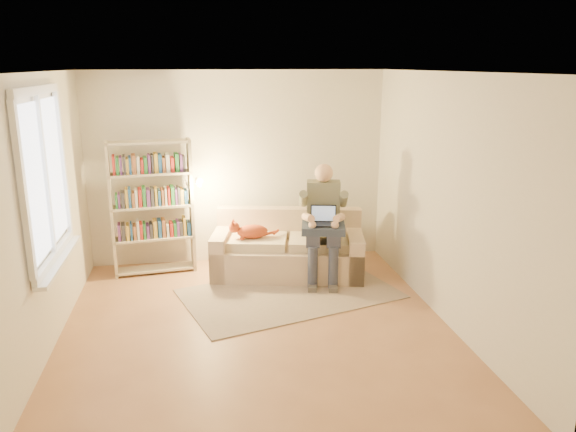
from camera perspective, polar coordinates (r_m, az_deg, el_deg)
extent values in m
plane|color=#9B6846|center=(5.96, -3.12, -11.47)|extent=(4.50, 4.50, 0.00)
cube|color=white|center=(5.32, -3.53, 14.41)|extent=(4.00, 4.50, 0.02)
cube|color=silver|center=(5.66, -23.89, -0.16)|extent=(0.02, 4.50, 2.60)
cube|color=silver|center=(6.03, 15.93, 1.48)|extent=(0.02, 4.50, 2.60)
cube|color=silver|center=(7.69, -5.12, 4.87)|extent=(4.00, 0.02, 2.60)
cube|color=silver|center=(3.38, 0.85, -8.70)|extent=(4.00, 0.02, 2.60)
plane|color=white|center=(5.76, -23.50, 3.73)|extent=(0.00, 1.50, 1.50)
cube|color=white|center=(5.68, -24.25, 11.57)|extent=(0.05, 1.50, 0.08)
cube|color=white|center=(5.95, -22.61, -3.72)|extent=(0.05, 1.50, 0.08)
cube|color=white|center=(5.76, -23.40, 3.74)|extent=(0.04, 0.05, 1.50)
cube|color=white|center=(5.96, -22.18, -4.17)|extent=(0.12, 1.52, 0.04)
cube|color=#CEB191|center=(7.34, -0.01, -4.47)|extent=(2.06, 1.24, 0.40)
cube|color=#CEB191|center=(7.53, 0.10, -0.68)|extent=(1.92, 0.59, 0.41)
cube|color=#CEB191|center=(7.40, -6.73, -3.70)|extent=(0.37, 0.89, 0.58)
cube|color=#CEB191|center=(7.32, 6.77, -3.90)|extent=(0.37, 0.89, 0.58)
cube|color=beige|center=(7.24, -3.45, -2.60)|extent=(0.92, 0.73, 0.12)
cube|color=beige|center=(7.20, 3.41, -2.70)|extent=(0.92, 0.73, 0.12)
cube|color=slate|center=(7.14, 3.61, 1.29)|extent=(0.46, 0.31, 0.57)
sphere|color=#DEAB82|center=(7.04, 3.66, 4.39)|extent=(0.23, 0.23, 0.23)
cube|color=#35394B|center=(6.97, 2.56, -1.98)|extent=(0.26, 0.49, 0.18)
cube|color=#35394B|center=(6.98, 4.62, -2.01)|extent=(0.26, 0.49, 0.18)
cylinder|color=#35394B|center=(6.87, 2.52, -5.28)|extent=(0.12, 0.12, 0.54)
cylinder|color=#35394B|center=(6.87, 4.62, -5.31)|extent=(0.12, 0.12, 0.54)
ellipsoid|color=#DC592B|center=(7.17, -3.50, -1.58)|extent=(0.43, 0.29, 0.18)
sphere|color=#DC592B|center=(7.15, -5.33, -1.16)|extent=(0.14, 0.14, 0.14)
cylinder|color=#DC592B|center=(7.20, -1.81, -1.76)|extent=(0.20, 0.08, 0.05)
cube|color=#283246|center=(6.92, 3.78, -1.23)|extent=(0.61, 0.53, 0.09)
cube|color=black|center=(6.87, 3.79, -0.87)|extent=(0.36, 0.28, 0.02)
cube|color=black|center=(6.95, 3.79, 0.28)|extent=(0.32, 0.12, 0.21)
plane|color=#8CA5CC|center=(6.95, 3.79, 0.28)|extent=(0.29, 0.11, 0.28)
cube|color=#C7B896|center=(7.43, -17.50, 0.52)|extent=(0.07, 0.27, 1.75)
cube|color=#C7B896|center=(7.47, -9.79, 1.09)|extent=(0.07, 0.27, 1.75)
cube|color=#C7B896|center=(7.68, -13.25, -5.20)|extent=(1.07, 0.39, 0.03)
cube|color=#C7B896|center=(7.54, -13.44, -2.16)|extent=(1.07, 0.39, 0.03)
cube|color=#C7B896|center=(7.43, -13.64, 0.99)|extent=(1.07, 0.39, 0.03)
cube|color=#C7B896|center=(7.34, -13.85, 4.22)|extent=(1.07, 0.39, 0.03)
cube|color=#C7B896|center=(7.28, -14.05, 7.30)|extent=(1.07, 0.39, 0.03)
cube|color=gold|center=(7.51, -13.50, -1.29)|extent=(0.91, 0.32, 0.21)
cube|color=#1E4C8C|center=(7.40, -13.70, 1.88)|extent=(0.91, 0.32, 0.21)
cube|color=#995933|center=(7.32, -13.91, 5.13)|extent=(0.91, 0.32, 0.21)
cylinder|color=white|center=(7.45, -10.39, 1.47)|extent=(0.09, 0.09, 0.04)
cone|color=white|center=(7.30, -9.20, 3.38)|extent=(0.13, 0.15, 0.15)
cube|color=gray|center=(6.79, 0.20, -7.89)|extent=(2.78, 2.11, 0.01)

